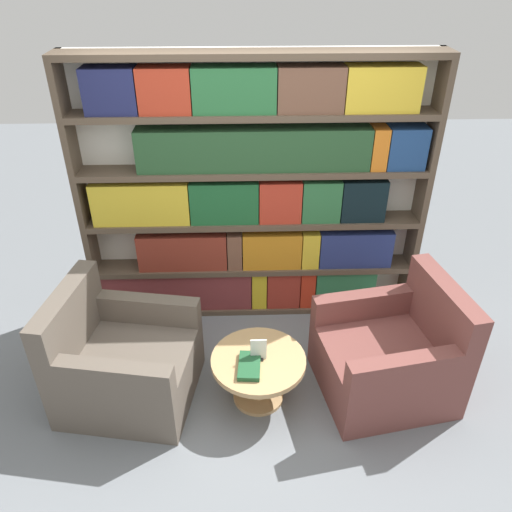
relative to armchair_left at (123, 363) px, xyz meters
name	(u,v)px	position (x,y,z in m)	size (l,w,h in m)	color
ground_plane	(259,408)	(1.00, -0.19, -0.31)	(14.00, 14.00, 0.00)	slate
bookshelf	(254,198)	(1.00, 1.07, 0.81)	(2.87, 0.30, 2.28)	silver
armchair_left	(123,363)	(0.00, 0.00, 0.00)	(1.05, 0.98, 0.91)	brown
armchair_right	(391,357)	(1.99, 0.00, 0.00)	(1.05, 0.99, 0.91)	brown
coffee_table	(258,370)	(0.99, -0.08, -0.02)	(0.69, 0.69, 0.40)	tan
table_sign	(258,351)	(0.99, -0.08, 0.17)	(0.12, 0.06, 0.18)	black
stray_book	(249,366)	(0.93, -0.17, 0.11)	(0.17, 0.28, 0.04)	#1E512D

